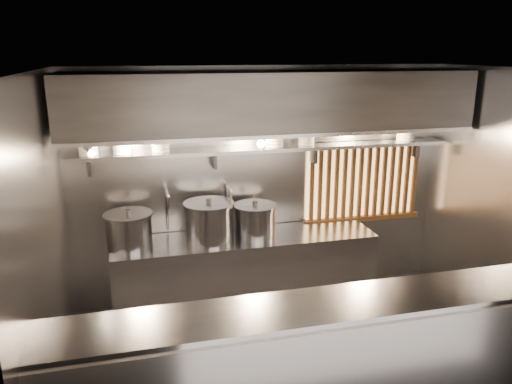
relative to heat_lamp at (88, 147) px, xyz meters
name	(u,v)px	position (x,y,z in m)	size (l,w,h in m)	color
floor	(300,358)	(1.90, -0.85, -2.07)	(4.50, 4.50, 0.00)	black
ceiling	(308,70)	(1.90, -0.85, 0.73)	(4.50, 4.50, 0.00)	black
wall_back	(263,185)	(1.90, 0.65, -0.67)	(4.50, 4.50, 0.00)	gray
wall_left	(43,249)	(-0.35, -0.85, -0.67)	(3.00, 3.00, 0.00)	gray
wall_right	(512,208)	(4.15, -0.85, -0.67)	(3.00, 3.00, 0.00)	gray
serving_counter	(342,366)	(1.90, -1.81, -1.50)	(4.50, 0.56, 1.13)	#9A9A9F
cooking_bench	(246,273)	(1.60, 0.28, -1.62)	(3.00, 0.70, 0.90)	#9A9A9F
bowl_shelf	(267,149)	(1.90, 0.47, -0.19)	(4.40, 0.34, 0.04)	#9A9A9F
exhaust_hood	(272,102)	(1.90, 0.25, 0.36)	(4.40, 0.81, 0.65)	#2D2D30
wood_screen	(364,181)	(3.20, 0.60, -0.69)	(1.56, 0.09, 1.04)	#FFBD72
faucet_left	(167,202)	(0.75, 0.52, -0.76)	(0.04, 0.30, 0.50)	silver
faucet_right	(228,198)	(1.45, 0.52, -0.76)	(0.04, 0.30, 0.50)	silver
heat_lamp	(88,147)	(0.00, 0.00, 0.00)	(0.25, 0.35, 0.20)	#9A9A9F
pendant_bulb	(261,144)	(1.80, 0.35, -0.11)	(0.09, 0.09, 0.19)	#2D2D30
stock_pot_left	(129,230)	(0.31, 0.29, -0.97)	(0.68, 0.68, 0.43)	#9A9A9F
stock_pot_mid	(255,220)	(1.72, 0.31, -0.98)	(0.64, 0.64, 0.41)	#9A9A9F
stock_pot_right	(209,222)	(1.18, 0.25, -0.94)	(0.67, 0.67, 0.49)	#9A9A9F
bowl_stack_0	(88,147)	(-0.04, 0.47, -0.08)	(0.22, 0.22, 0.17)	silver
bowl_stack_1	(122,146)	(0.30, 0.47, -0.08)	(0.21, 0.21, 0.17)	silver
bowl_stack_2	(161,148)	(0.70, 0.47, -0.12)	(0.20, 0.20, 0.09)	silver
bowl_stack_3	(274,139)	(1.98, 0.47, -0.08)	(0.23, 0.23, 0.17)	silver
bowl_stack_4	(306,139)	(2.37, 0.47, -0.10)	(0.20, 0.20, 0.13)	silver
bowl_stack_5	(406,133)	(3.65, 0.47, -0.08)	(0.23, 0.23, 0.17)	silver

